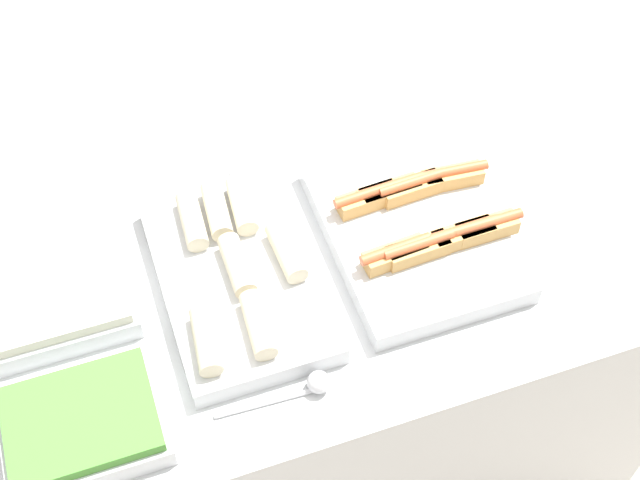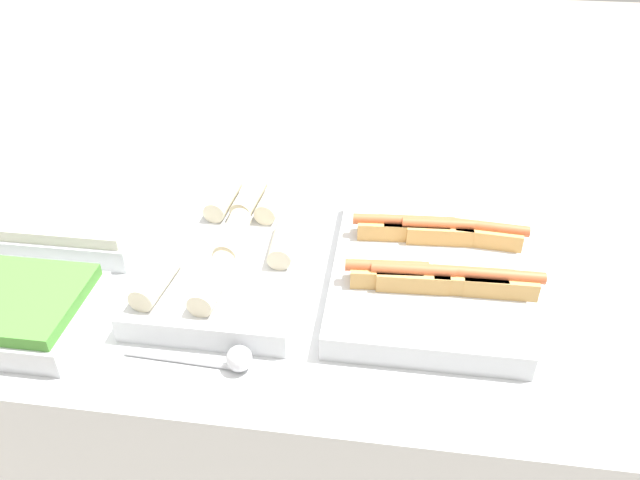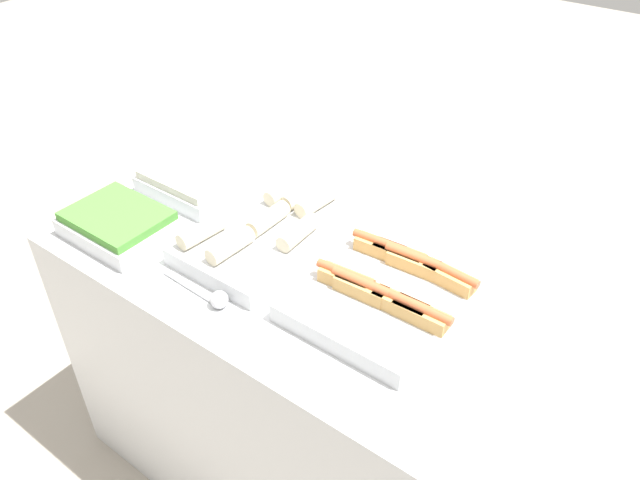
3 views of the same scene
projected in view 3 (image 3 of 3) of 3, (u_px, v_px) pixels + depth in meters
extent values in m
plane|color=#ADA393|center=(325.00, 470.00, 2.17)|extent=(12.00, 12.00, 0.00)
cube|color=silver|center=(326.00, 383.00, 1.90)|extent=(1.50, 0.78, 0.91)
cube|color=silver|center=(388.00, 288.00, 1.52)|extent=(0.35, 0.48, 0.05)
cube|color=tan|center=(398.00, 255.00, 1.56)|extent=(0.13, 0.05, 0.04)
cylinder|color=#CC6038|center=(399.00, 248.00, 1.55)|extent=(0.15, 0.03, 0.02)
cube|color=tan|center=(421.00, 315.00, 1.39)|extent=(0.13, 0.05, 0.04)
cylinder|color=#CC6038|center=(421.00, 308.00, 1.37)|extent=(0.15, 0.02, 0.02)
cube|color=tan|center=(361.00, 288.00, 1.46)|extent=(0.13, 0.05, 0.04)
cylinder|color=#CC6038|center=(361.00, 282.00, 1.44)|extent=(0.15, 0.03, 0.02)
cube|color=tan|center=(413.00, 263.00, 1.53)|extent=(0.13, 0.05, 0.04)
cylinder|color=#CC6038|center=(414.00, 256.00, 1.52)|extent=(0.15, 0.03, 0.02)
cube|color=tan|center=(380.00, 248.00, 1.58)|extent=(0.13, 0.05, 0.04)
cylinder|color=#CC6038|center=(380.00, 242.00, 1.57)|extent=(0.15, 0.03, 0.02)
cube|color=tan|center=(449.00, 278.00, 1.49)|extent=(0.13, 0.05, 0.04)
cylinder|color=#CC6038|center=(450.00, 271.00, 1.48)|extent=(0.15, 0.03, 0.02)
cube|color=tan|center=(400.00, 305.00, 1.41)|extent=(0.13, 0.05, 0.04)
cylinder|color=#CC6038|center=(401.00, 298.00, 1.40)|extent=(0.15, 0.03, 0.02)
cube|color=tan|center=(345.00, 279.00, 1.48)|extent=(0.13, 0.05, 0.04)
cylinder|color=#CC6038|center=(346.00, 273.00, 1.47)|extent=(0.15, 0.03, 0.02)
cube|color=silver|center=(268.00, 233.00, 1.70)|extent=(0.30, 0.49, 0.05)
cylinder|color=beige|center=(269.00, 218.00, 1.68)|extent=(0.05, 0.14, 0.05)
cylinder|color=beige|center=(316.00, 201.00, 1.74)|extent=(0.06, 0.14, 0.05)
cylinder|color=beige|center=(230.00, 246.00, 1.58)|extent=(0.05, 0.14, 0.05)
cylinder|color=beige|center=(285.00, 190.00, 1.79)|extent=(0.05, 0.14, 0.05)
cylinder|color=beige|center=(202.00, 232.00, 1.63)|extent=(0.06, 0.14, 0.05)
cylinder|color=beige|center=(302.00, 195.00, 1.77)|extent=(0.06, 0.14, 0.05)
cylinder|color=beige|center=(297.00, 233.00, 1.62)|extent=(0.05, 0.14, 0.05)
cube|color=silver|center=(120.00, 227.00, 1.73)|extent=(0.29, 0.22, 0.05)
cube|color=#4C9338|center=(117.00, 216.00, 1.71)|extent=(0.26, 0.21, 0.02)
cube|color=silver|center=(193.00, 184.00, 1.91)|extent=(0.29, 0.22, 0.05)
cube|color=silver|center=(191.00, 174.00, 1.88)|extent=(0.26, 0.21, 0.02)
cylinder|color=silver|center=(191.00, 288.00, 1.55)|extent=(0.20, 0.02, 0.01)
sphere|color=silver|center=(219.00, 300.00, 1.49)|extent=(0.04, 0.04, 0.04)
cylinder|color=silver|center=(321.00, 193.00, 1.90)|extent=(0.20, 0.03, 0.01)
sphere|color=silver|center=(349.00, 199.00, 1.84)|extent=(0.04, 0.04, 0.04)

